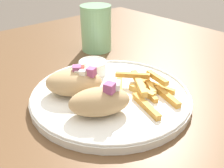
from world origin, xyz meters
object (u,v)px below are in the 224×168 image
object	(u,v)px
pita_sandwich_near	(100,101)
pita_sandwich_far	(74,82)
plate	(112,95)
water_glass	(96,30)
fries_pile	(144,88)
sauce_ramekin	(93,66)

from	to	relation	value
pita_sandwich_near	pita_sandwich_far	world-z (taller)	pita_sandwich_near
plate	pita_sandwich_near	distance (m)	0.08
pita_sandwich_far	water_glass	bearing A→B (deg)	80.80
fries_pile	sauce_ramekin	size ratio (longest dim) A/B	2.34
pita_sandwich_far	sauce_ramekin	bearing A→B (deg)	67.69
pita_sandwich_far	sauce_ramekin	size ratio (longest dim) A/B	2.06
plate	pita_sandwich_near	size ratio (longest dim) A/B	2.58
plate	sauce_ramekin	size ratio (longest dim) A/B	4.95
pita_sandwich_near	sauce_ramekin	bearing A→B (deg)	85.33
plate	sauce_ramekin	world-z (taller)	sauce_ramekin
plate	water_glass	world-z (taller)	water_glass
pita_sandwich_far	fries_pile	xyz separation A→B (m)	(0.10, -0.09, -0.01)
plate	sauce_ramekin	bearing A→B (deg)	74.98
water_glass	pita_sandwich_far	bearing A→B (deg)	-137.44
fries_pile	plate	bearing A→B (deg)	136.45
plate	pita_sandwich_near	xyz separation A→B (m)	(-0.06, -0.04, 0.03)
pita_sandwich_near	sauce_ramekin	xyz separation A→B (m)	(0.09, 0.13, -0.01)
water_glass	plate	bearing A→B (deg)	-122.08
sauce_ramekin	water_glass	bearing A→B (deg)	49.06
sauce_ramekin	pita_sandwich_near	bearing A→B (deg)	-123.24
pita_sandwich_near	pita_sandwich_far	bearing A→B (deg)	114.22
fries_pile	sauce_ramekin	distance (m)	0.14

